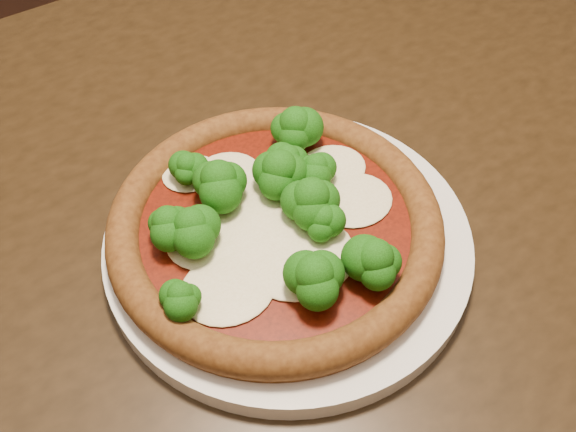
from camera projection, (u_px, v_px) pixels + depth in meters
floor at (236, 372)px, 1.27m from camera, size 4.00×4.00×0.00m
dining_table at (284, 248)px, 0.65m from camera, size 1.32×0.92×0.75m
plate at (288, 240)px, 0.53m from camera, size 0.30×0.30×0.02m
pizza at (275, 219)px, 0.51m from camera, size 0.27×0.27×0.06m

